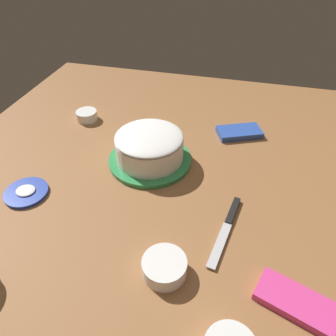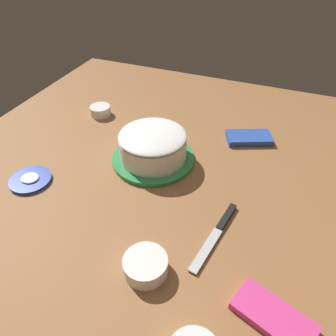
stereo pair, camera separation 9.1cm
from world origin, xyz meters
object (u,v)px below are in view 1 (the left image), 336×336
(frosted_cake, at_px, (150,149))
(candy_box_upper, at_px, (239,132))
(frosting_tub_lid, at_px, (26,192))
(sprinkle_bowl_yellow, at_px, (164,266))
(spreading_knife, at_px, (228,224))
(candy_box_lower, at_px, (296,302))
(sprinkle_bowl_pink, at_px, (87,115))

(frosted_cake, distance_m, candy_box_upper, 0.35)
(frosting_tub_lid, height_order, sprinkle_bowl_yellow, sprinkle_bowl_yellow)
(sprinkle_bowl_yellow, relative_size, candy_box_upper, 0.66)
(frosted_cake, distance_m, spreading_knife, 0.34)
(spreading_knife, height_order, candy_box_lower, candy_box_lower)
(candy_box_lower, bearing_deg, sprinkle_bowl_pink, -18.44)
(frosting_tub_lid, relative_size, sprinkle_bowl_yellow, 1.22)
(sprinkle_bowl_yellow, xyz_separation_m, candy_box_upper, (-0.12, -0.59, -0.01))
(frosted_cake, bearing_deg, sprinkle_bowl_yellow, 111.32)
(frosted_cake, height_order, candy_box_upper, frosted_cake)
(frosted_cake, bearing_deg, candy_box_lower, 138.30)
(frosting_tub_lid, height_order, sprinkle_bowl_pink, sprinkle_bowl_pink)
(spreading_knife, relative_size, sprinkle_bowl_yellow, 2.37)
(spreading_knife, xyz_separation_m, candy_box_lower, (-0.16, 0.17, 0.00))
(frosted_cake, bearing_deg, sprinkle_bowl_pink, -31.12)
(frosting_tub_lid, bearing_deg, sprinkle_bowl_yellow, 162.07)
(spreading_knife, bearing_deg, candy_box_upper, -89.61)
(frosted_cake, distance_m, sprinkle_bowl_yellow, 0.40)
(frosting_tub_lid, relative_size, candy_box_upper, 0.80)
(frosted_cake, height_order, sprinkle_bowl_pink, frosted_cake)
(candy_box_lower, bearing_deg, spreading_knife, -29.04)
(sprinkle_bowl_pink, bearing_deg, spreading_knife, 145.94)
(frosting_tub_lid, height_order, spreading_knife, frosting_tub_lid)
(sprinkle_bowl_yellow, bearing_deg, candy_box_upper, -101.43)
(spreading_knife, bearing_deg, sprinkle_bowl_pink, -34.06)
(sprinkle_bowl_pink, height_order, candy_box_lower, sprinkle_bowl_pink)
(frosting_tub_lid, xyz_separation_m, candy_box_upper, (-0.56, -0.45, 0.00))
(sprinkle_bowl_yellow, bearing_deg, frosting_tub_lid, -17.93)
(frosted_cake, distance_m, sprinkle_bowl_pink, 0.36)
(frosting_tub_lid, xyz_separation_m, sprinkle_bowl_pink, (0.01, -0.41, 0.01))
(frosting_tub_lid, distance_m, candy_box_lower, 0.74)
(frosting_tub_lid, distance_m, sprinkle_bowl_pink, 0.41)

